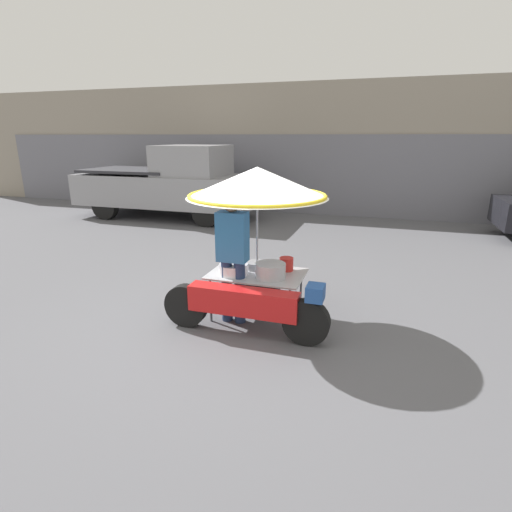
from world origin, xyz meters
TOP-DOWN VIEW (x-y plane):
  - ground_plane at (0.00, 0.00)m, footprint 36.00×36.00m
  - shopfront_building at (0.00, 8.97)m, footprint 28.00×2.06m
  - vendor_motorcycle_cart at (0.21, 0.31)m, footprint 2.11×1.78m
  - vendor_person at (-0.05, 0.13)m, footprint 0.38×0.23m
  - pickup_truck at (-4.27, 6.12)m, footprint 5.39×1.94m

SIDE VIEW (x-z plane):
  - ground_plane at x=0.00m, z-range 0.00..0.00m
  - vendor_person at x=-0.05m, z-range 0.11..1.80m
  - pickup_truck at x=-4.27m, z-range -0.05..2.06m
  - vendor_motorcycle_cart at x=0.21m, z-range 0.53..2.53m
  - shopfront_building at x=0.00m, z-range -0.01..3.88m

